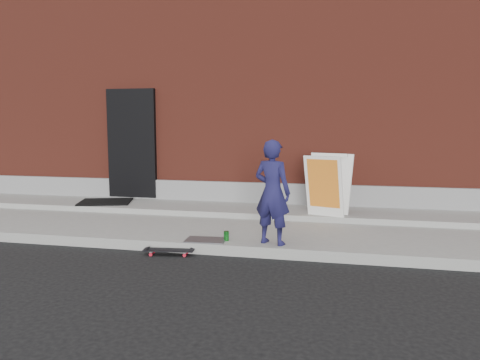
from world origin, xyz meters
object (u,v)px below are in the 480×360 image
(soda_can, at_px, (226,236))
(pizza_sign, at_px, (328,184))
(child, at_px, (272,192))
(skateboard, at_px, (169,251))

(soda_can, bearing_deg, pizza_sign, 51.44)
(child, xyz_separation_m, skateboard, (-1.39, -0.35, -0.81))
(pizza_sign, relative_size, soda_can, 7.77)
(skateboard, height_order, soda_can, soda_can)
(child, relative_size, soda_can, 10.61)
(child, height_order, pizza_sign, child)
(pizza_sign, bearing_deg, child, -111.90)
(child, relative_size, pizza_sign, 1.37)
(skateboard, xyz_separation_m, pizza_sign, (2.09, 2.10, 0.72))
(skateboard, bearing_deg, child, 14.27)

